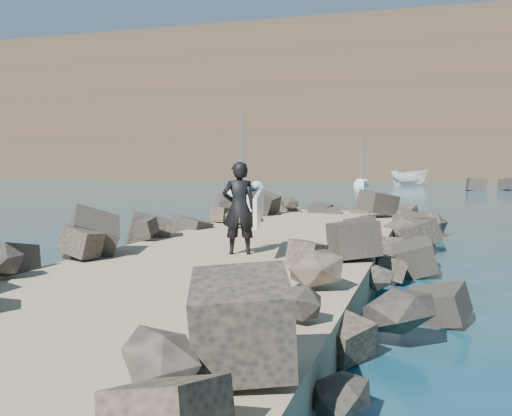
# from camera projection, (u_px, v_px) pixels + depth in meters

# --- Properties ---
(ground) EXTENTS (800.00, 800.00, 0.00)m
(ground) POSITION_uv_depth(u_px,v_px,m) (267.00, 262.00, 15.00)
(ground) COLOR #0F384C
(ground) RESTS_ON ground
(jetty) EXTENTS (6.00, 26.00, 0.60)m
(jetty) POSITION_uv_depth(u_px,v_px,m) (243.00, 263.00, 13.07)
(jetty) COLOR #8C7759
(jetty) RESTS_ON ground
(riprap_left) EXTENTS (2.60, 22.00, 1.00)m
(riprap_left) POSITION_uv_depth(u_px,v_px,m) (140.00, 246.00, 14.37)
(riprap_left) COLOR black
(riprap_left) RESTS_ON ground
(riprap_right) EXTENTS (2.60, 22.00, 1.00)m
(riprap_right) POSITION_uv_depth(u_px,v_px,m) (374.00, 257.00, 12.69)
(riprap_right) COLOR black
(riprap_right) RESTS_ON ground
(headland) EXTENTS (360.00, 140.00, 32.00)m
(headland) POSITION_uv_depth(u_px,v_px,m) (451.00, 121.00, 163.74)
(headland) COLOR #2D4919
(headland) RESTS_ON ground
(surfboard_resting) EXTENTS (1.73, 2.60, 0.09)m
(surfboard_resting) POSITION_uv_depth(u_px,v_px,m) (243.00, 207.00, 20.84)
(surfboard_resting) COLOR white
(surfboard_resting) RESTS_ON riprap_left
(boat_imported) EXTENTS (6.36, 4.91, 2.32)m
(boat_imported) POSITION_uv_depth(u_px,v_px,m) (409.00, 177.00, 82.15)
(boat_imported) COLOR white
(boat_imported) RESTS_ON ground
(surfer_with_board) EXTENTS (1.19, 2.45, 2.01)m
(surfer_with_board) POSITION_uv_depth(u_px,v_px,m) (242.00, 208.00, 12.36)
(surfer_with_board) COLOR black
(surfer_with_board) RESTS_ON jetty
(sailboat_a) EXTENTS (2.44, 7.10, 8.40)m
(sailboat_a) POSITION_uv_depth(u_px,v_px,m) (241.00, 188.00, 60.60)
(sailboat_a) COLOR silver
(sailboat_a) RESTS_ON ground
(sailboat_b) EXTENTS (1.47, 6.08, 7.41)m
(sailboat_b) POSITION_uv_depth(u_px,v_px,m) (361.00, 183.00, 80.14)
(sailboat_b) COLOR silver
(sailboat_b) RESTS_ON ground
(headland_buildings) EXTENTS (137.50, 30.50, 5.00)m
(headland_buildings) POSITION_uv_depth(u_px,v_px,m) (481.00, 51.00, 153.06)
(headland_buildings) COLOR white
(headland_buildings) RESTS_ON headland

